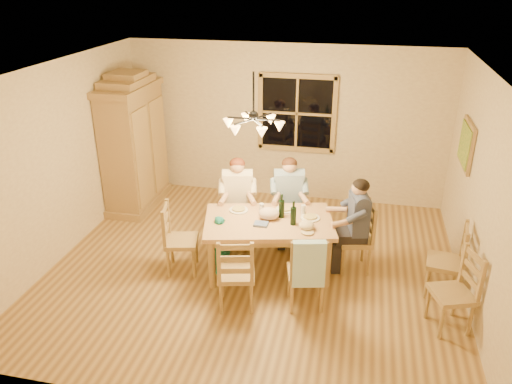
% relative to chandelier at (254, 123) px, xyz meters
% --- Properties ---
extents(floor, '(5.50, 5.50, 0.00)m').
position_rel_chandelier_xyz_m(floor, '(0.00, 0.00, -2.08)').
color(floor, brown).
rests_on(floor, ground).
extents(ceiling, '(5.50, 5.00, 0.02)m').
position_rel_chandelier_xyz_m(ceiling, '(0.00, 0.00, 0.62)').
color(ceiling, white).
rests_on(ceiling, wall_back).
extents(wall_back, '(5.50, 0.02, 2.70)m').
position_rel_chandelier_xyz_m(wall_back, '(0.00, 2.50, -0.73)').
color(wall_back, '#C8AF8D').
rests_on(wall_back, floor).
extents(wall_left, '(0.02, 5.00, 2.70)m').
position_rel_chandelier_xyz_m(wall_left, '(-2.75, 0.00, -0.73)').
color(wall_left, '#C8AF8D').
rests_on(wall_left, floor).
extents(wall_right, '(0.02, 5.00, 2.70)m').
position_rel_chandelier_xyz_m(wall_right, '(2.75, 0.00, -0.73)').
color(wall_right, '#C8AF8D').
rests_on(wall_right, floor).
extents(window, '(1.30, 0.06, 1.30)m').
position_rel_chandelier_xyz_m(window, '(0.20, 2.47, -0.53)').
color(window, black).
rests_on(window, wall_back).
extents(painting, '(0.06, 0.78, 0.64)m').
position_rel_chandelier_xyz_m(painting, '(2.71, 1.20, -0.48)').
color(painting, olive).
rests_on(painting, wall_right).
extents(chandelier, '(0.77, 0.68, 0.71)m').
position_rel_chandelier_xyz_m(chandelier, '(0.00, 0.00, 0.00)').
color(chandelier, black).
rests_on(chandelier, ceiling).
extents(armoire, '(0.66, 1.40, 2.30)m').
position_rel_chandelier_xyz_m(armoire, '(-2.42, 1.60, -1.02)').
color(armoire, olive).
rests_on(armoire, floor).
extents(dining_table, '(1.88, 1.39, 0.76)m').
position_rel_chandelier_xyz_m(dining_table, '(0.20, 0.01, -1.42)').
color(dining_table, '#B77E51').
rests_on(dining_table, floor).
extents(chair_far_left, '(0.53, 0.51, 0.99)m').
position_rel_chandelier_xyz_m(chair_far_left, '(-0.40, 0.69, -1.77)').
color(chair_far_left, '#9E7D45').
rests_on(chair_far_left, floor).
extents(chair_far_right, '(0.53, 0.51, 0.99)m').
position_rel_chandelier_xyz_m(chair_far_right, '(0.33, 0.86, -1.77)').
color(chair_far_right, '#9E7D45').
rests_on(chair_far_right, floor).
extents(chair_near_left, '(0.53, 0.51, 0.99)m').
position_rel_chandelier_xyz_m(chair_near_left, '(-0.03, -0.86, -1.77)').
color(chair_near_left, '#9E7D45').
rests_on(chair_near_left, floor).
extents(chair_near_right, '(0.53, 0.51, 0.99)m').
position_rel_chandelier_xyz_m(chair_near_right, '(0.79, -0.66, -1.77)').
color(chair_near_right, '#9E7D45').
rests_on(chair_near_right, floor).
extents(chair_end_left, '(0.51, 0.53, 0.99)m').
position_rel_chandelier_xyz_m(chair_end_left, '(-0.94, -0.26, -1.77)').
color(chair_end_left, '#9E7D45').
rests_on(chair_end_left, floor).
extents(chair_end_right, '(0.51, 0.53, 0.99)m').
position_rel_chandelier_xyz_m(chair_end_right, '(1.34, 0.29, -1.77)').
color(chair_end_right, '#9E7D45').
rests_on(chair_end_right, floor).
extents(adult_woman, '(0.47, 0.50, 0.87)m').
position_rel_chandelier_xyz_m(adult_woman, '(-0.40, 0.69, -1.24)').
color(adult_woman, beige).
rests_on(adult_woman, floor).
extents(adult_plaid_man, '(0.47, 0.50, 0.87)m').
position_rel_chandelier_xyz_m(adult_plaid_man, '(0.33, 0.86, -1.24)').
color(adult_plaid_man, '#335E8E').
rests_on(adult_plaid_man, floor).
extents(adult_slate_man, '(0.50, 0.47, 0.87)m').
position_rel_chandelier_xyz_m(adult_slate_man, '(1.34, 0.29, -1.24)').
color(adult_slate_man, '#3F4665').
rests_on(adult_slate_man, floor).
extents(towel, '(0.39, 0.19, 0.58)m').
position_rel_chandelier_xyz_m(towel, '(0.84, -0.85, -1.38)').
color(towel, '#B7E4F8').
rests_on(towel, chair_near_right).
extents(wine_bottle_a, '(0.08, 0.08, 0.33)m').
position_rel_chandelier_xyz_m(wine_bottle_a, '(0.35, 0.14, -1.15)').
color(wine_bottle_a, black).
rests_on(wine_bottle_a, dining_table).
extents(wine_bottle_b, '(0.08, 0.08, 0.33)m').
position_rel_chandelier_xyz_m(wine_bottle_b, '(0.53, -0.04, -1.15)').
color(wine_bottle_b, black).
rests_on(wine_bottle_b, dining_table).
extents(plate_woman, '(0.26, 0.26, 0.02)m').
position_rel_chandelier_xyz_m(plate_woman, '(-0.26, 0.20, -1.31)').
color(plate_woman, white).
rests_on(plate_woman, dining_table).
extents(plate_plaid, '(0.26, 0.26, 0.02)m').
position_rel_chandelier_xyz_m(plate_plaid, '(0.36, 0.35, -1.31)').
color(plate_plaid, white).
rests_on(plate_plaid, dining_table).
extents(plate_slate, '(0.26, 0.26, 0.02)m').
position_rel_chandelier_xyz_m(plate_slate, '(0.73, 0.17, -1.31)').
color(plate_slate, white).
rests_on(plate_slate, dining_table).
extents(wine_glass_a, '(0.06, 0.06, 0.14)m').
position_rel_chandelier_xyz_m(wine_glass_a, '(0.07, 0.20, -1.25)').
color(wine_glass_a, silver).
rests_on(wine_glass_a, dining_table).
extents(wine_glass_b, '(0.06, 0.06, 0.14)m').
position_rel_chandelier_xyz_m(wine_glass_b, '(0.62, 0.27, -1.25)').
color(wine_glass_b, silver).
rests_on(wine_glass_b, dining_table).
extents(cap, '(0.20, 0.20, 0.11)m').
position_rel_chandelier_xyz_m(cap, '(0.72, -0.13, -1.26)').
color(cap, '#CDB788').
rests_on(cap, dining_table).
extents(napkin, '(0.21, 0.18, 0.03)m').
position_rel_chandelier_xyz_m(napkin, '(0.13, -0.15, -1.30)').
color(napkin, '#536398').
rests_on(napkin, dining_table).
extents(cloth_bundle, '(0.28, 0.22, 0.15)m').
position_rel_chandelier_xyz_m(cloth_bundle, '(0.19, 0.05, -1.24)').
color(cloth_bundle, '#C7A790').
rests_on(cloth_bundle, dining_table).
extents(child, '(0.34, 0.36, 0.84)m').
position_rel_chandelier_xyz_m(child, '(-0.40, -0.19, -1.66)').
color(child, '#1A7871').
rests_on(child, floor).
extents(chair_spare_front, '(0.54, 0.55, 0.99)m').
position_rel_chandelier_xyz_m(chair_spare_front, '(2.45, -0.74, -1.77)').
color(chair_spare_front, '#9E7D45').
rests_on(chair_spare_front, floor).
extents(chair_spare_back, '(0.47, 0.49, 0.99)m').
position_rel_chandelier_xyz_m(chair_spare_back, '(2.45, -0.06, -1.77)').
color(chair_spare_back, '#9E7D45').
rests_on(chair_spare_back, floor).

